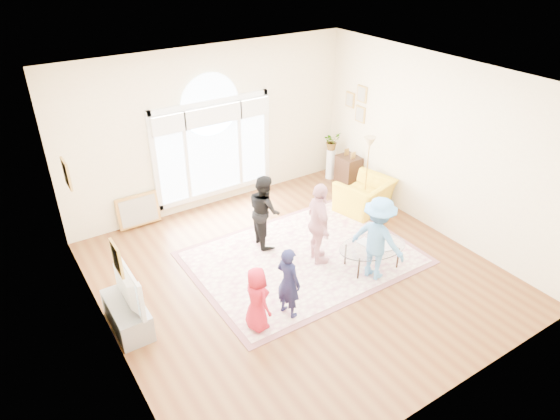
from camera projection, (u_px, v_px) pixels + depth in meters
ground at (297, 274)px, 8.30m from camera, size 6.00×6.00×0.00m
room_shell at (216, 133)px, 9.59m from camera, size 6.00×6.00×6.00m
area_rug at (303, 257)px, 8.69m from camera, size 3.60×2.60×0.02m
rug_border at (303, 258)px, 8.70m from camera, size 3.80×2.80×0.01m
tv_console at (127, 315)px, 7.12m from camera, size 0.45×1.00×0.42m
television at (122, 286)px, 6.87m from camera, size 0.17×1.06×0.61m
coffee_table at (373, 247)px, 8.28m from camera, size 1.30×0.96×0.54m
armchair at (365, 196)px, 10.00m from camera, size 1.21×1.12×0.67m
side_cabinet at (348, 171)px, 10.94m from camera, size 0.40×0.50×0.70m
floor_lamp at (369, 148)px, 9.68m from camera, size 0.27×0.27×1.51m
plant_pedestal at (331, 164)px, 11.29m from camera, size 0.20×0.20×0.70m
potted_plant at (332, 141)px, 11.02m from camera, size 0.38×0.33×0.40m
leaning_picture at (141, 226)px, 9.62m from camera, size 0.80×0.14×0.62m
child_red at (257, 299)px, 6.94m from camera, size 0.35×0.51×1.01m
child_navy at (288, 282)px, 7.16m from camera, size 0.37×0.47×1.14m
child_black at (264, 211)px, 8.76m from camera, size 0.61×0.72×1.34m
child_pink at (319, 224)px, 8.25m from camera, size 0.61×0.92×1.46m
child_blue at (378, 239)px, 7.89m from camera, size 0.80×1.04×1.43m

